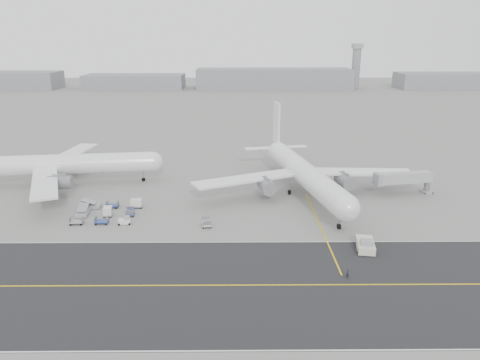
{
  "coord_description": "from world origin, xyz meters",
  "views": [
    {
      "loc": [
        12.96,
        -82.44,
        37.2
      ],
      "look_at": [
        13.72,
        12.0,
        7.81
      ],
      "focal_mm": 35.0,
      "sensor_mm": 36.0,
      "label": 1
    }
  ],
  "objects_px": {
    "jet_bridge": "(404,179)",
    "control_tower": "(356,65)",
    "ground_crew_a": "(347,274)",
    "airliner_a": "(58,165)",
    "airliner_b": "(303,172)",
    "pushback_tug": "(365,245)"
  },
  "relations": [
    {
      "from": "airliner_a",
      "to": "ground_crew_a",
      "type": "distance_m",
      "value": 80.83
    },
    {
      "from": "airliner_b",
      "to": "jet_bridge",
      "type": "distance_m",
      "value": 24.34
    },
    {
      "from": "airliner_b",
      "to": "pushback_tug",
      "type": "xyz_separation_m",
      "value": [
        7.16,
        -31.03,
        -4.56
      ]
    },
    {
      "from": "jet_bridge",
      "to": "control_tower",
      "type": "bearing_deg",
      "value": 68.19
    },
    {
      "from": "airliner_a",
      "to": "airliner_b",
      "type": "relative_size",
      "value": 0.98
    },
    {
      "from": "airliner_a",
      "to": "pushback_tug",
      "type": "relative_size",
      "value": 6.5
    },
    {
      "from": "control_tower",
      "to": "airliner_a",
      "type": "relative_size",
      "value": 0.58
    },
    {
      "from": "airliner_a",
      "to": "jet_bridge",
      "type": "bearing_deg",
      "value": -102.49
    },
    {
      "from": "airliner_a",
      "to": "ground_crew_a",
      "type": "xyz_separation_m",
      "value": [
        63.57,
        -49.72,
        -4.52
      ]
    },
    {
      "from": "control_tower",
      "to": "airliner_a",
      "type": "xyz_separation_m",
      "value": [
        -132.95,
        -231.32,
        -10.92
      ]
    },
    {
      "from": "control_tower",
      "to": "pushback_tug",
      "type": "bearing_deg",
      "value": -103.26
    },
    {
      "from": "airliner_a",
      "to": "ground_crew_a",
      "type": "bearing_deg",
      "value": -134.66
    },
    {
      "from": "control_tower",
      "to": "airliner_a",
      "type": "bearing_deg",
      "value": -119.89
    },
    {
      "from": "airliner_b",
      "to": "pushback_tug",
      "type": "relative_size",
      "value": 6.66
    },
    {
      "from": "control_tower",
      "to": "ground_crew_a",
      "type": "distance_m",
      "value": 289.89
    },
    {
      "from": "jet_bridge",
      "to": "ground_crew_a",
      "type": "xyz_separation_m",
      "value": [
        -22.77,
        -40.86,
        -3.16
      ]
    },
    {
      "from": "pushback_tug",
      "to": "airliner_b",
      "type": "bearing_deg",
      "value": 111.96
    },
    {
      "from": "airliner_a",
      "to": "pushback_tug",
      "type": "xyz_separation_m",
      "value": [
        69.21,
        -39.24,
        -4.38
      ]
    },
    {
      "from": "airliner_b",
      "to": "ground_crew_a",
      "type": "xyz_separation_m",
      "value": [
        1.52,
        -41.51,
        -4.7
      ]
    },
    {
      "from": "control_tower",
      "to": "jet_bridge",
      "type": "height_order",
      "value": "control_tower"
    },
    {
      "from": "airliner_a",
      "to": "airliner_b",
      "type": "distance_m",
      "value": 62.59
    },
    {
      "from": "pushback_tug",
      "to": "ground_crew_a",
      "type": "height_order",
      "value": "pushback_tug"
    }
  ]
}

